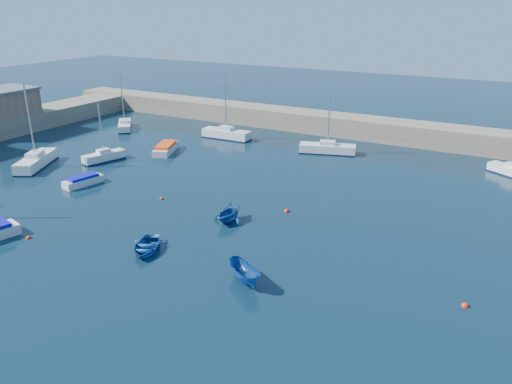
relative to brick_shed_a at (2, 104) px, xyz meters
The scene contains 18 objects.
ground 48.55m from the brick_shed_a, 29.74° to the right, with size 220.00×220.00×0.00m, color #0B2130.
back_wall 47.50m from the brick_shed_a, 27.65° to the left, with size 96.00×4.50×2.60m, color #786D5B.
brick_shed_a is the anchor object (origin of this frame).
sailboat_2 18.45m from the brick_shed_a, 26.49° to the right, with size 4.94×7.11×9.25m.
sailboat_3 21.74m from the brick_shed_a, ahead, with size 2.65×5.06×6.61m.
sailboat_4 16.35m from the brick_shed_a, 38.02° to the left, with size 5.07×5.48×7.71m.
sailboat_5 30.93m from the brick_shed_a, 23.72° to the left, with size 6.64×2.05×8.76m.
sailboat_6 44.35m from the brick_shed_a, 16.29° to the left, with size 6.88×3.77×8.71m.
sailboat_7 63.97m from the brick_shed_a, 12.60° to the left, with size 4.85×3.71×6.53m.
motorboat_1 27.28m from the brick_shed_a, 21.20° to the right, with size 2.14×4.11×0.96m.
motorboat_2 25.58m from the brick_shed_a, ahead, with size 3.56×5.44×1.06m.
dinghy_center 44.01m from the brick_shed_a, 23.83° to the right, with size 2.60×3.63×0.75m, color #154693.
dinghy_left 43.95m from the brick_shed_a, 13.59° to the right, with size 2.75×3.19×1.68m, color #154693.
dinghy_right 51.98m from the brick_shed_a, 20.36° to the right, with size 1.29×3.44×1.33m, color #154693.
buoy_0 37.15m from the brick_shed_a, 33.68° to the right, with size 0.41×0.41×0.41m, color red.
buoy_1 46.50m from the brick_shed_a, ahead, with size 0.49×0.49×0.49m, color red.
buoy_2 63.24m from the brick_shed_a, 12.76° to the right, with size 0.45×0.45×0.45m, color red.
buoy_3 35.87m from the brick_shed_a, 14.64° to the right, with size 0.39×0.39×0.39m, color red.
Camera 1 is at (20.88, -18.32, 17.10)m, focal length 35.00 mm.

